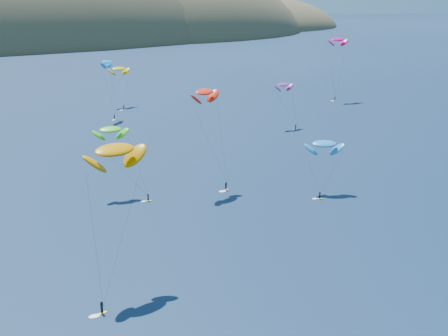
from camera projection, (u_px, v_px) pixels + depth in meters
kitesurfer_2 at (115, 150)px, 99.31m from camera, size 12.98×13.02×26.09m
kitesurfer_3 at (110, 130)px, 145.12m from camera, size 10.17×11.55×18.01m
kitesurfer_4 at (106, 62)px, 226.35m from camera, size 7.73×8.18×23.09m
kitesurfer_5 at (324, 144)px, 148.47m from camera, size 9.99×9.00×14.32m
kitesurfer_6 at (284, 85)px, 214.52m from camera, size 7.81×8.46×16.98m
kitesurfer_8 at (338, 40)px, 262.58m from camera, size 9.61×5.86×28.13m
kitesurfer_9 at (205, 92)px, 147.49m from camera, size 9.86×8.65×26.32m
kitesurfer_11 at (119, 69)px, 251.64m from camera, size 9.45×12.33×17.69m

